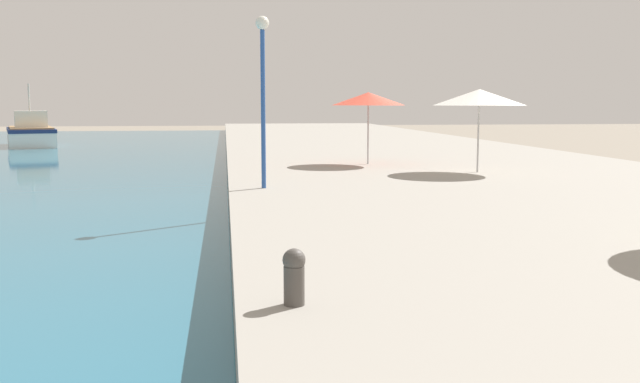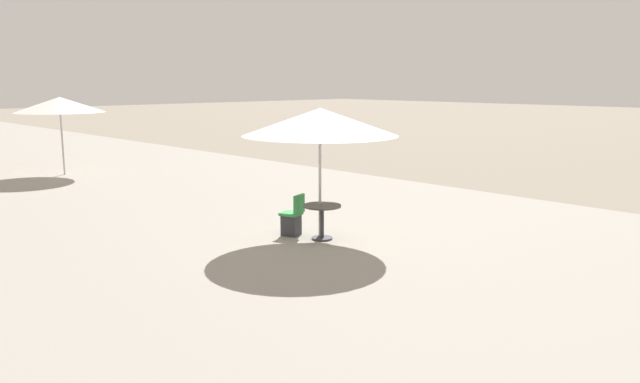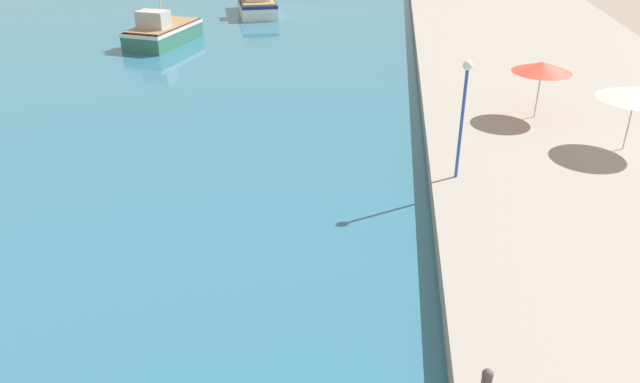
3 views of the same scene
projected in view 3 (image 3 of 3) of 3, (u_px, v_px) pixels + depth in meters
quay_promenade at (551, 74)px, 37.72m from camera, size 16.00×90.00×0.78m
fishing_boat_near at (162, 32)px, 45.23m from camera, size 4.32×6.89×4.54m
fishing_boat_mid at (257, 4)px, 54.96m from camera, size 4.93×7.59×4.38m
cafe_umbrella_white at (636, 93)px, 25.37m from camera, size 3.05×3.05×2.74m
cafe_umbrella_striped at (542, 67)px, 28.85m from camera, size 2.76×2.76×2.68m
mooring_bollard at (487, 380)px, 13.94m from camera, size 0.26×0.26×0.65m
lamppost at (464, 100)px, 22.65m from camera, size 0.36×0.36×4.56m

